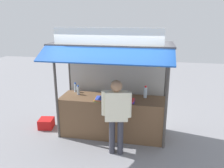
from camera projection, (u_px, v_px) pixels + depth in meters
The scene contains 13 objects.
ground_plane at pixel (112, 134), 5.69m from camera, with size 20.00×20.00×0.00m, color gray.
stall_counter at pixel (112, 117), 5.55m from camera, with size 2.50×0.73×0.98m, color brown.
stall_structure at pixel (113, 71), 5.36m from camera, with size 2.70×1.63×2.64m.
water_bottle_far_right at pixel (75, 87), 5.83m from camera, with size 0.07×0.07×0.25m.
water_bottle_far_left at pixel (145, 92), 5.39m from camera, with size 0.08×0.08×0.30m.
water_bottle_back_right at pixel (78, 90), 5.63m from camera, with size 0.07×0.07×0.24m.
magazine_stack_rear_center at pixel (130, 101), 5.14m from camera, with size 0.20×0.30×0.06m.
magazine_stack_back_left at pixel (100, 99), 5.27m from camera, with size 0.27×0.31×0.06m.
banana_bunch_rightmost at pixel (110, 60), 4.68m from camera, with size 0.09×0.09×0.25m.
banana_bunch_inner_left at pixel (95, 61), 4.75m from camera, with size 0.10×0.10×0.29m.
banana_bunch_leftmost at pixel (158, 64), 4.51m from camera, with size 0.12×0.12×0.30m.
vendor_person at pixel (116, 111), 4.64m from camera, with size 0.62×0.29×1.65m.
plastic_crate at pixel (46, 123), 6.01m from camera, with size 0.36×0.36×0.25m, color red.
Camera 1 is at (0.97, -5.00, 2.86)m, focal length 36.24 mm.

